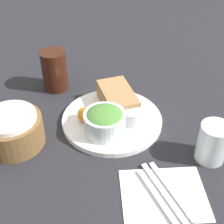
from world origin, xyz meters
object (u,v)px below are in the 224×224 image
object	(u,v)px
bread_basket	(12,130)
spoon	(157,196)
sandwich	(118,99)
salad_bowl	(105,121)
plate	(112,120)
water_glass	(213,143)
dressing_cup	(132,117)
drink_glass	(55,70)
knife	(164,193)
fork	(171,190)

from	to	relation	value
bread_basket	spoon	size ratio (longest dim) A/B	0.99
sandwich	salad_bowl	world-z (taller)	salad_bowl
plate	water_glass	size ratio (longest dim) A/B	2.75
dressing_cup	drink_glass	bearing A→B (deg)	46.68
drink_glass	knife	bearing A→B (deg)	-148.79
knife	salad_bowl	bearing A→B (deg)	-169.98
dressing_cup	water_glass	size ratio (longest dim) A/B	0.54
knife	sandwich	bearing A→B (deg)	173.36
plate	knife	xyz separation A→B (m)	(-0.25, -0.09, -0.00)
drink_glass	water_glass	world-z (taller)	drink_glass
dressing_cup	drink_glass	distance (m)	0.29
salad_bowl	fork	size ratio (longest dim) A/B	0.63
sandwich	fork	xyz separation A→B (m)	(-0.29, -0.09, -0.03)
plate	bread_basket	size ratio (longest dim) A/B	1.79
sandwich	drink_glass	world-z (taller)	drink_glass
sandwich	dressing_cup	xyz separation A→B (m)	(-0.07, -0.03, -0.01)
bread_basket	water_glass	xyz separation A→B (m)	(-0.08, -0.47, 0.01)
dressing_cup	water_glass	distance (m)	0.21
plate	sandwich	xyz separation A→B (m)	(0.05, -0.02, 0.03)
bread_basket	spoon	world-z (taller)	bread_basket
fork	spoon	distance (m)	0.04
bread_basket	knife	world-z (taller)	bread_basket
knife	drink_glass	bearing A→B (deg)	-169.74
spoon	water_glass	xyz separation A→B (m)	(0.11, -0.15, 0.04)
dressing_cup	spoon	size ratio (longest dim) A/B	0.35
knife	spoon	distance (m)	0.02
salad_bowl	drink_glass	distance (m)	0.27
drink_glass	bread_basket	distance (m)	0.26
sandwich	drink_glass	xyz separation A→B (m)	(0.13, 0.18, 0.02)
drink_glass	bread_basket	bearing A→B (deg)	160.66
sandwich	knife	distance (m)	0.31
plate	salad_bowl	world-z (taller)	salad_bowl
dressing_cup	salad_bowl	bearing A→B (deg)	112.78
plate	bread_basket	xyz separation A→B (m)	(-0.06, 0.25, 0.03)
sandwich	drink_glass	size ratio (longest dim) A/B	1.27
bread_basket	water_glass	distance (m)	0.48
dressing_cup	knife	bearing A→B (deg)	-168.93
plate	drink_glass	world-z (taller)	drink_glass
salad_bowl	drink_glass	world-z (taller)	drink_glass
plate	spoon	bearing A→B (deg)	-162.96
plate	sandwich	distance (m)	0.06
fork	spoon	size ratio (longest dim) A/B	1.11
plate	salad_bowl	size ratio (longest dim) A/B	2.54
fork	plate	bearing A→B (deg)	-176.09
fork	water_glass	size ratio (longest dim) A/B	1.72
salad_bowl	water_glass	xyz separation A→B (m)	(-0.09, -0.24, -0.00)
bread_basket	fork	distance (m)	0.40
sandwich	dressing_cup	world-z (taller)	sandwich
drink_glass	fork	bearing A→B (deg)	-146.76
salad_bowl	spoon	world-z (taller)	salad_bowl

